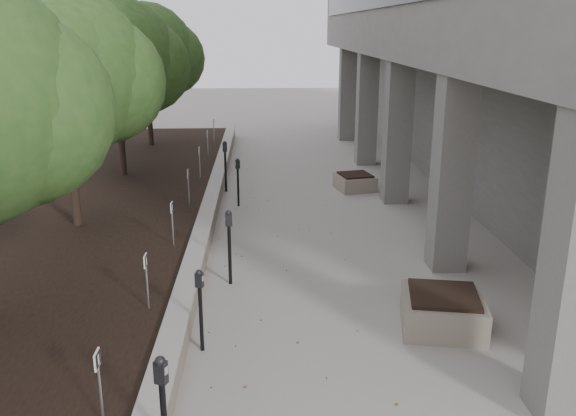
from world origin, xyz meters
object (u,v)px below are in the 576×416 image
object	(u,v)px
crabapple_tree_3	(66,109)
crabapple_tree_5	(147,75)
parking_meter_4	(225,167)
planter_front	(443,310)
parking_meter_5	(238,182)
parking_meter_2	(201,311)
crabapple_tree_4	(117,87)
parking_meter_3	(229,248)
planter_back	(355,182)

from	to	relation	value
crabapple_tree_3	crabapple_tree_5	xyz separation A→B (m)	(0.00, 10.00, 0.00)
parking_meter_4	planter_front	world-z (taller)	parking_meter_4
parking_meter_5	planter_front	distance (m)	8.19
parking_meter_2	planter_front	distance (m)	4.04
crabapple_tree_3	crabapple_tree_5	size ratio (longest dim) A/B	1.00
crabapple_tree_4	parking_meter_3	bearing A→B (deg)	-64.19
parking_meter_3	crabapple_tree_3	bearing A→B (deg)	134.76
planter_back	crabapple_tree_3	bearing A→B (deg)	-149.22
planter_front	parking_meter_4	bearing A→B (deg)	114.82
crabapple_tree_3	planter_back	xyz separation A→B (m)	(7.26, 4.32, -2.87)
crabapple_tree_5	parking_meter_5	xyz separation A→B (m)	(3.69, -7.31, -2.43)
crabapple_tree_5	crabapple_tree_3	bearing A→B (deg)	-90.00
parking_meter_4	parking_meter_5	size ratio (longest dim) A/B	1.14
parking_meter_5	parking_meter_2	bearing A→B (deg)	-112.96
parking_meter_4	planter_back	world-z (taller)	parking_meter_4
crabapple_tree_3	crabapple_tree_4	xyz separation A→B (m)	(0.00, 5.00, 0.00)
crabapple_tree_4	parking_meter_2	world-z (taller)	crabapple_tree_4
parking_meter_2	planter_back	distance (m)	10.28
crabapple_tree_4	crabapple_tree_3	bearing A→B (deg)	-90.00
parking_meter_4	parking_meter_5	distance (m)	1.65
crabapple_tree_5	parking_meter_4	distance (m)	6.98
parking_meter_2	parking_meter_5	distance (m)	7.89
crabapple_tree_3	planter_back	bearing A→B (deg)	30.78
parking_meter_4	planter_back	size ratio (longest dim) A/B	1.46
planter_back	parking_meter_3	bearing A→B (deg)	-116.95
parking_meter_3	parking_meter_5	bearing A→B (deg)	80.70
crabapple_tree_4	parking_meter_2	bearing A→B (deg)	-71.64
crabapple_tree_3	parking_meter_4	size ratio (longest dim) A/B	3.43
parking_meter_4	crabapple_tree_5	bearing A→B (deg)	116.00
crabapple_tree_5	crabapple_tree_4	bearing A→B (deg)	-90.00
parking_meter_5	planter_front	size ratio (longest dim) A/B	1.03
planter_front	planter_back	world-z (taller)	planter_front
crabapple_tree_4	crabapple_tree_5	xyz separation A→B (m)	(0.00, 5.00, 0.00)
crabapple_tree_3	parking_meter_2	world-z (taller)	crabapple_tree_3
crabapple_tree_4	planter_front	xyz separation A→B (m)	(7.36, -9.62, -2.81)
parking_meter_3	parking_meter_4	distance (m)	6.96
parking_meter_2	planter_front	bearing A→B (deg)	28.04
parking_meter_5	planter_front	bearing A→B (deg)	-84.04
parking_meter_2	planter_front	xyz separation A→B (m)	(3.98, 0.57, -0.37)
parking_meter_3	parking_meter_2	bearing A→B (deg)	-106.83
crabapple_tree_3	crabapple_tree_5	bearing A→B (deg)	90.00
parking_meter_4	planter_back	distance (m)	4.05
crabapple_tree_5	parking_meter_4	bearing A→B (deg)	-60.41
parking_meter_3	parking_meter_4	bearing A→B (deg)	84.24
parking_meter_2	parking_meter_5	world-z (taller)	parking_meter_5
parking_meter_3	parking_meter_5	xyz separation A→B (m)	(-0.02, 5.35, -0.07)
parking_meter_3	planter_front	world-z (taller)	parking_meter_3
crabapple_tree_5	parking_meter_5	distance (m)	8.54
parking_meter_4	parking_meter_3	bearing A→B (deg)	-89.83
planter_front	crabapple_tree_3	bearing A→B (deg)	147.90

